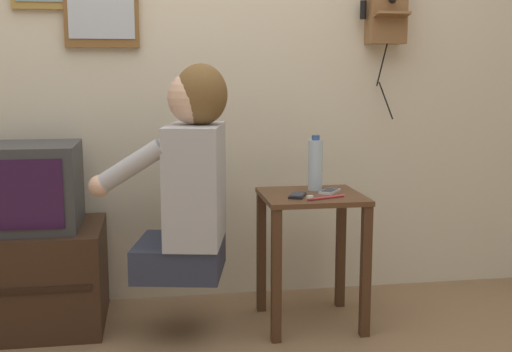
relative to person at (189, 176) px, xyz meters
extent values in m
cube|color=beige|center=(0.00, 0.53, 0.57)|extent=(6.80, 0.05, 2.55)
cube|color=#51331E|center=(0.54, 0.05, -0.11)|extent=(0.44, 0.42, 0.02)
cube|color=#452B1A|center=(0.35, -0.13, -0.41)|extent=(0.04, 0.04, 0.58)
cube|color=#452B1A|center=(0.74, -0.13, -0.41)|extent=(0.04, 0.04, 0.58)
cube|color=#452B1A|center=(0.35, 0.24, -0.41)|extent=(0.04, 0.04, 0.58)
cube|color=#452B1A|center=(0.74, 0.24, -0.41)|extent=(0.04, 0.04, 0.58)
cube|color=#2D3347|center=(-0.05, 0.01, -0.35)|extent=(0.43, 0.45, 0.14)
cube|color=#ADADB2|center=(0.02, -0.01, -0.03)|extent=(0.30, 0.44, 0.50)
sphere|color=#DBAD8E|center=(0.02, -0.01, 0.33)|extent=(0.22, 0.22, 0.22)
ellipsoid|color=brown|center=(0.05, -0.01, 0.34)|extent=(0.26, 0.27, 0.25)
cylinder|color=#ADADB2|center=(-0.24, -0.13, 0.07)|extent=(0.30, 0.13, 0.22)
cylinder|color=#ADADB2|center=(-0.17, 0.21, 0.07)|extent=(0.30, 0.13, 0.22)
sphere|color=#DBAD8E|center=(-0.36, -0.10, -0.01)|extent=(0.09, 0.09, 0.09)
sphere|color=#DBAD8E|center=(-0.29, 0.24, -0.01)|extent=(0.09, 0.09, 0.09)
cube|color=#382316|center=(-0.70, 0.22, -0.47)|extent=(0.63, 0.51, 0.45)
cube|color=black|center=(-0.70, -0.04, -0.45)|extent=(0.57, 0.01, 0.02)
cube|color=#38383A|center=(-0.71, 0.22, -0.06)|extent=(0.46, 0.40, 0.37)
cube|color=#280F33|center=(-0.71, 0.01, -0.06)|extent=(0.38, 0.01, 0.29)
cube|color=brown|center=(1.01, 0.45, 0.75)|extent=(0.19, 0.11, 0.36)
cube|color=brown|center=(1.01, 0.36, 0.71)|extent=(0.17, 0.07, 0.03)
cylinder|color=black|center=(0.89, 0.45, 0.73)|extent=(0.03, 0.03, 0.09)
cylinder|color=black|center=(0.99, 0.43, 0.47)|extent=(0.04, 0.04, 0.22)
cylinder|color=black|center=(1.02, 0.43, 0.29)|extent=(0.07, 0.06, 0.19)
cube|color=black|center=(0.47, 0.00, -0.10)|extent=(0.10, 0.14, 0.01)
cube|color=black|center=(0.47, 0.00, -0.09)|extent=(0.08, 0.11, 0.00)
cube|color=silver|center=(0.63, 0.07, -0.10)|extent=(0.12, 0.14, 0.01)
cube|color=black|center=(0.63, 0.07, -0.09)|extent=(0.10, 0.11, 0.00)
cylinder|color=#ADC6DB|center=(0.58, 0.15, 0.01)|extent=(0.07, 0.07, 0.23)
cylinder|color=#2D4C8C|center=(0.58, 0.15, 0.14)|extent=(0.04, 0.04, 0.02)
cylinder|color=#D83F4C|center=(0.58, -0.06, -0.10)|extent=(0.18, 0.07, 0.01)
cube|color=white|center=(0.50, -0.09, -0.09)|extent=(0.03, 0.02, 0.01)
camera|label=1|loc=(-0.15, -2.66, 0.43)|focal=45.00mm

